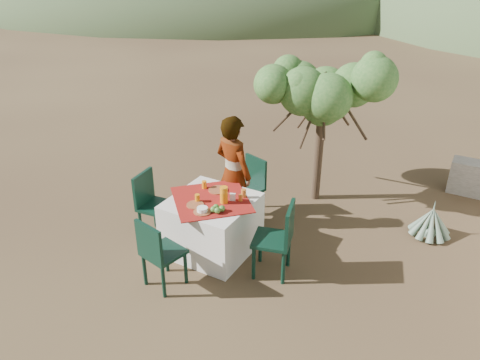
% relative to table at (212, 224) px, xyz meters
% --- Properties ---
extents(ground, '(160.00, 160.00, 0.00)m').
position_rel_table_xyz_m(ground, '(0.18, 0.01, -0.38)').
color(ground, '#372519').
rests_on(ground, ground).
extents(table, '(1.30, 1.30, 0.76)m').
position_rel_table_xyz_m(table, '(0.00, 0.00, 0.00)').
color(table, white).
rests_on(table, ground).
extents(chair_far, '(0.52, 0.52, 0.90)m').
position_rel_table_xyz_m(chair_far, '(-0.01, 1.06, 0.12)').
color(chair_far, black).
rests_on(chair_far, ground).
extents(chair_near, '(0.50, 0.50, 0.92)m').
position_rel_table_xyz_m(chair_near, '(-0.11, -0.96, 0.13)').
color(chair_near, black).
rests_on(chair_near, ground).
extents(chair_left, '(0.47, 0.47, 0.94)m').
position_rel_table_xyz_m(chair_left, '(-0.91, -0.11, 0.14)').
color(chair_left, black).
rests_on(chair_left, ground).
extents(chair_right, '(0.55, 0.55, 0.97)m').
position_rel_table_xyz_m(chair_right, '(0.99, -0.04, 0.16)').
color(chair_right, black).
rests_on(chair_right, ground).
extents(person, '(0.69, 0.54, 1.67)m').
position_rel_table_xyz_m(person, '(-0.06, 0.66, 0.45)').
color(person, '#8C6651').
rests_on(person, ground).
extents(shrub_tree, '(1.77, 1.74, 2.08)m').
position_rel_table_xyz_m(shrub_tree, '(0.74, 2.07, 1.26)').
color(shrub_tree, '#463523').
rests_on(shrub_tree, ground).
extents(agave, '(0.59, 0.57, 0.62)m').
position_rel_table_xyz_m(agave, '(2.47, 1.79, -0.17)').
color(agave, slate).
rests_on(agave, ground).
extents(plate_far, '(0.25, 0.25, 0.01)m').
position_rel_table_xyz_m(plate_far, '(-0.05, 0.24, 0.39)').
color(plate_far, brown).
rests_on(plate_far, table).
extents(plate_near, '(0.22, 0.22, 0.01)m').
position_rel_table_xyz_m(plate_near, '(-0.09, -0.23, 0.39)').
color(plate_near, brown).
rests_on(plate_near, table).
extents(glass_far, '(0.06, 0.06, 0.10)m').
position_rel_table_xyz_m(glass_far, '(-0.24, 0.21, 0.43)').
color(glass_far, orange).
rests_on(glass_far, table).
extents(glass_near, '(0.06, 0.06, 0.10)m').
position_rel_table_xyz_m(glass_near, '(-0.12, -0.14, 0.43)').
color(glass_near, orange).
rests_on(glass_near, table).
extents(juice_pitcher, '(0.10, 0.10, 0.22)m').
position_rel_table_xyz_m(juice_pitcher, '(0.19, 0.01, 0.49)').
color(juice_pitcher, orange).
rests_on(juice_pitcher, table).
extents(bowl_plate, '(0.22, 0.22, 0.01)m').
position_rel_table_xyz_m(bowl_plate, '(0.08, -0.32, 0.39)').
color(bowl_plate, brown).
rests_on(bowl_plate, table).
extents(white_bowl, '(0.13, 0.13, 0.05)m').
position_rel_table_xyz_m(white_bowl, '(0.08, -0.32, 0.42)').
color(white_bowl, white).
rests_on(white_bowl, bowl_plate).
extents(jar_left, '(0.05, 0.05, 0.08)m').
position_rel_table_xyz_m(jar_left, '(0.34, 0.15, 0.42)').
color(jar_left, '#CA6B23').
rests_on(jar_left, table).
extents(jar_right, '(0.07, 0.07, 0.11)m').
position_rel_table_xyz_m(jar_right, '(0.33, 0.26, 0.44)').
color(jar_right, '#CA6B23').
rests_on(jar_right, table).
extents(napkin_holder, '(0.08, 0.07, 0.09)m').
position_rel_table_xyz_m(napkin_holder, '(0.25, 0.11, 0.43)').
color(napkin_holder, white).
rests_on(napkin_holder, table).
extents(fruit_cluster, '(0.16, 0.15, 0.08)m').
position_rel_table_xyz_m(fruit_cluster, '(0.23, -0.22, 0.42)').
color(fruit_cluster, '#45792C').
rests_on(fruit_cluster, table).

